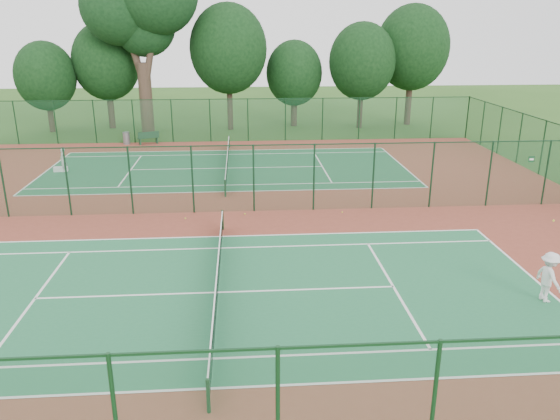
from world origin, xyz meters
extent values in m
plane|color=#2C571B|center=(0.00, 0.00, 0.00)|extent=(120.00, 120.00, 0.00)
cube|color=brown|center=(0.00, 0.00, 0.01)|extent=(40.00, 36.00, 0.01)
cube|color=#216A40|center=(0.00, -9.00, 0.01)|extent=(23.77, 10.97, 0.01)
cube|color=#1C5B35|center=(0.00, 9.00, 0.01)|extent=(23.77, 10.97, 0.01)
cube|color=#1A4E2F|center=(0.00, 18.00, 1.75)|extent=(40.00, 0.02, 3.50)
cube|color=#123219|center=(0.00, 18.00, 3.46)|extent=(40.00, 0.05, 0.05)
cube|color=#163E21|center=(0.00, -18.00, 3.46)|extent=(40.00, 0.05, 0.05)
cube|color=#184828|center=(0.00, 0.00, 1.75)|extent=(40.00, 0.02, 3.50)
cube|color=#12321D|center=(0.00, 0.00, 3.46)|extent=(40.00, 0.05, 0.05)
cylinder|color=#14371A|center=(0.00, -15.40, 0.49)|extent=(0.10, 0.10, 0.97)
cylinder|color=#14371A|center=(0.00, -2.60, 0.49)|extent=(0.10, 0.10, 0.97)
cube|color=black|center=(0.00, -9.00, 0.48)|extent=(0.02, 12.80, 0.85)
cube|color=white|center=(0.00, -9.00, 0.92)|extent=(0.04, 12.80, 0.06)
cylinder|color=#13361F|center=(0.00, 2.60, 0.49)|extent=(0.10, 0.10, 0.97)
cylinder|color=#13361F|center=(0.00, 15.40, 0.49)|extent=(0.10, 0.10, 0.97)
cube|color=black|center=(0.00, 9.00, 0.48)|extent=(0.02, 12.80, 0.85)
cube|color=white|center=(0.00, 9.00, 0.92)|extent=(0.04, 12.80, 0.06)
imported|color=silver|center=(11.38, -10.42, 0.92)|extent=(0.85, 1.26, 1.80)
imported|color=silver|center=(-10.65, 8.87, 0.81)|extent=(0.39, 0.58, 1.57)
cylinder|color=slate|center=(-8.26, 17.44, 0.50)|extent=(0.63, 0.63, 0.97)
cube|color=#13371F|center=(-7.14, 17.10, 0.26)|extent=(0.25, 0.45, 0.50)
cube|color=#13371F|center=(-5.89, 17.59, 0.26)|extent=(0.25, 0.45, 0.50)
cube|color=#13371F|center=(-6.52, 17.35, 0.54)|extent=(1.73, 1.06, 0.06)
cube|color=#13371F|center=(-6.44, 17.14, 0.79)|extent=(1.58, 0.67, 0.50)
cube|color=silver|center=(-10.89, 8.89, 0.17)|extent=(0.90, 0.41, 0.33)
sphere|color=#B4C42D|center=(1.05, -0.54, 0.05)|extent=(0.08, 0.08, 0.08)
sphere|color=yellow|center=(6.03, -0.61, 0.04)|extent=(0.07, 0.07, 0.07)
sphere|color=#D0E836|center=(-1.90, -0.99, 0.05)|extent=(0.07, 0.07, 0.07)
cylinder|color=#3D2B21|center=(-7.24, 22.05, 3.04)|extent=(1.11, 1.11, 6.08)
cylinder|color=#3D2B21|center=(-8.16, 22.36, 7.60)|extent=(2.06, 0.61, 6.04)
cylinder|color=#3D2B21|center=(-6.33, 21.85, 7.90)|extent=(1.92, 0.57, 6.56)
sphere|color=black|center=(-8.86, 22.36, 10.64)|extent=(6.48, 6.48, 6.48)
sphere|color=black|center=(-7.04, 22.86, 9.12)|extent=(5.27, 5.27, 5.27)
camera|label=1|loc=(0.96, -26.69, 9.11)|focal=35.00mm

